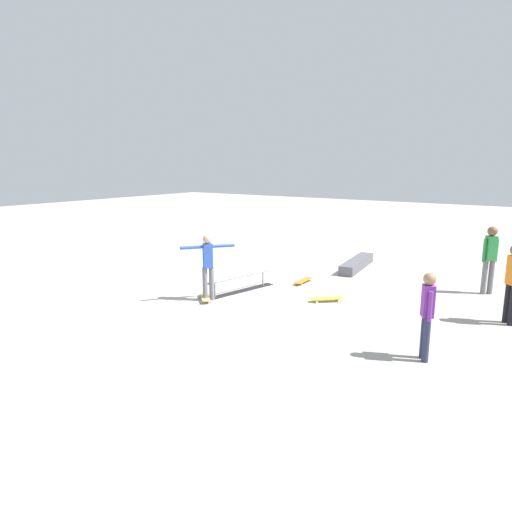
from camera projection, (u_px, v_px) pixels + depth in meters
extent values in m
plane|color=#ADA89E|center=(272.00, 292.00, 11.59)|extent=(60.00, 60.00, 0.00)
cube|color=black|center=(240.00, 291.00, 11.66)|extent=(2.21, 0.72, 0.01)
cylinder|color=gray|center=(263.00, 279.00, 12.16)|extent=(0.04, 0.04, 0.40)
cylinder|color=gray|center=(215.00, 290.00, 11.07)|extent=(0.04, 0.04, 0.40)
cylinder|color=gray|center=(240.00, 277.00, 11.58)|extent=(2.01, 0.50, 0.05)
cube|color=#595960|center=(357.00, 264.00, 14.21)|extent=(2.50, 0.70, 0.30)
cylinder|color=slate|center=(212.00, 284.00, 10.83)|extent=(0.17, 0.17, 0.82)
cylinder|color=slate|center=(205.00, 284.00, 10.78)|extent=(0.17, 0.17, 0.82)
cube|color=#2D51B7|center=(208.00, 256.00, 10.66)|extent=(0.28, 0.28, 0.58)
sphere|color=tan|center=(207.00, 239.00, 10.58)|extent=(0.22, 0.22, 0.22)
cylinder|color=#2D51B7|center=(223.00, 246.00, 10.73)|extent=(0.48, 0.40, 0.08)
cylinder|color=#2D51B7|center=(192.00, 247.00, 10.51)|extent=(0.48, 0.40, 0.08)
cube|color=tan|center=(205.00, 297.00, 10.93)|extent=(0.69, 0.72, 0.02)
cylinder|color=white|center=(211.00, 302.00, 10.70)|extent=(0.06, 0.06, 0.05)
cylinder|color=white|center=(201.00, 302.00, 10.66)|extent=(0.06, 0.06, 0.05)
cylinder|color=white|center=(208.00, 295.00, 11.23)|extent=(0.06, 0.06, 0.05)
cylinder|color=white|center=(199.00, 296.00, 11.18)|extent=(0.06, 0.06, 0.05)
cylinder|color=slate|center=(491.00, 277.00, 11.37)|extent=(0.18, 0.18, 0.88)
cylinder|color=slate|center=(484.00, 277.00, 11.36)|extent=(0.18, 0.18, 0.88)
cube|color=#2D8C42|center=(491.00, 248.00, 11.21)|extent=(0.30, 0.30, 0.62)
sphere|color=brown|center=(493.00, 231.00, 11.13)|extent=(0.24, 0.24, 0.24)
cylinder|color=#2D8C42|center=(496.00, 250.00, 11.23)|extent=(0.11, 0.11, 0.58)
cylinder|color=#2D8C42|center=(484.00, 250.00, 11.21)|extent=(0.11, 0.11, 0.58)
cylinder|color=black|center=(512.00, 306.00, 9.14)|extent=(0.17, 0.17, 0.85)
cylinder|color=black|center=(507.00, 303.00, 9.30)|extent=(0.17, 0.17, 0.85)
cylinder|color=orange|center=(509.00, 271.00, 9.23)|extent=(0.11, 0.11, 0.56)
cylinder|color=#2D3351|center=(426.00, 340.00, 7.45)|extent=(0.15, 0.15, 0.77)
cylinder|color=#2D3351|center=(424.00, 337.00, 7.59)|extent=(0.15, 0.15, 0.77)
cube|color=purple|center=(428.00, 301.00, 7.39)|extent=(0.26, 0.25, 0.54)
sphere|color=#A87A56|center=(430.00, 279.00, 7.31)|extent=(0.21, 0.21, 0.21)
cylinder|color=purple|center=(430.00, 306.00, 7.27)|extent=(0.10, 0.10, 0.51)
cylinder|color=purple|center=(426.00, 301.00, 7.53)|extent=(0.10, 0.10, 0.51)
cube|color=orange|center=(303.00, 280.00, 12.46)|extent=(0.80, 0.20, 0.02)
cylinder|color=white|center=(304.00, 279.00, 12.75)|extent=(0.05, 0.03, 0.05)
cylinder|color=white|center=(311.00, 281.00, 12.63)|extent=(0.05, 0.03, 0.05)
cylinder|color=white|center=(295.00, 284.00, 12.31)|extent=(0.05, 0.03, 0.05)
cylinder|color=white|center=(302.00, 285.00, 12.19)|extent=(0.05, 0.03, 0.05)
cube|color=yellow|center=(327.00, 298.00, 10.78)|extent=(0.69, 0.72, 0.02)
cylinder|color=white|center=(317.00, 303.00, 10.64)|extent=(0.06, 0.06, 0.05)
cylinder|color=white|center=(314.00, 300.00, 10.86)|extent=(0.06, 0.06, 0.05)
cylinder|color=white|center=(339.00, 302.00, 10.72)|extent=(0.06, 0.06, 0.05)
cylinder|color=white|center=(336.00, 299.00, 10.94)|extent=(0.06, 0.06, 0.05)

